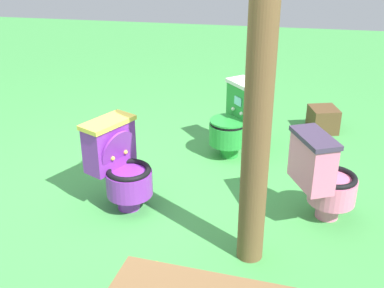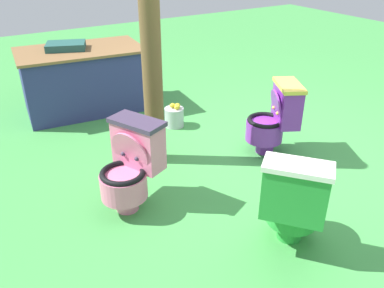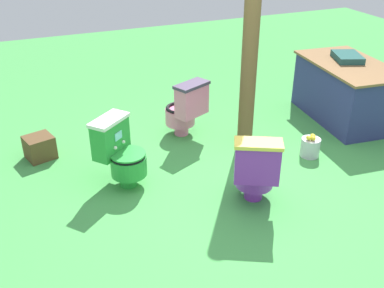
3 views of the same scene
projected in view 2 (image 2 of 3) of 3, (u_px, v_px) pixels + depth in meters
name	position (u px, v px, depth m)	size (l,w,h in m)	color
ground	(273.00, 157.00, 3.97)	(14.00, 14.00, 0.00)	#429947
toilet_purple	(275.00, 118.00, 3.90)	(0.62, 0.58, 0.73)	purple
toilet_green	(294.00, 201.00, 2.70)	(0.64, 0.62, 0.73)	green
toilet_pink	(130.00, 165.00, 3.10)	(0.61, 0.57, 0.73)	pink
vendor_table	(83.00, 79.00, 4.88)	(1.54, 1.01, 0.85)	navy
wooden_post	(151.00, 47.00, 3.41)	(0.18, 0.18, 2.23)	brown
lemon_bucket	(174.00, 117.00, 4.56)	(0.22, 0.22, 0.28)	#B7B7BF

